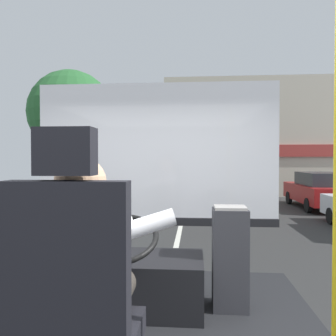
% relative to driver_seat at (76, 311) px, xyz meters
% --- Properties ---
extents(ground, '(18.00, 44.00, 0.06)m').
position_rel_driver_seat_xyz_m(ground, '(0.08, 9.32, -1.27)').
color(ground, '#2C2C2C').
extents(driver_seat, '(0.48, 0.48, 1.27)m').
position_rel_driver_seat_xyz_m(driver_seat, '(0.00, 0.00, 0.00)').
color(driver_seat, black).
rests_on(driver_seat, bus_floor).
extents(bus_driver, '(0.80, 0.56, 0.75)m').
position_rel_driver_seat_xyz_m(bus_driver, '(0.00, 0.11, 0.16)').
color(bus_driver, '#332D28').
rests_on(bus_driver, driver_seat).
extents(steering_console, '(1.10, 0.95, 0.77)m').
position_rel_driver_seat_xyz_m(steering_console, '(0.00, 1.20, -0.31)').
color(steering_console, black).
rests_on(steering_console, bus_floor).
extents(fare_box, '(0.27, 0.24, 0.79)m').
position_rel_driver_seat_xyz_m(fare_box, '(0.76, 1.27, -0.13)').
color(fare_box, '#333338').
rests_on(fare_box, bus_floor).
extents(windshield_panel, '(2.50, 0.08, 1.48)m').
position_rel_driver_seat_xyz_m(windshield_panel, '(0.08, 2.14, 0.52)').
color(windshield_panel, silver).
extents(street_tree, '(3.30, 3.30, 5.36)m').
position_rel_driver_seat_xyz_m(street_tree, '(-4.35, 11.43, 2.45)').
color(street_tree, '#4C3828').
rests_on(street_tree, ground).
extents(shop_building, '(11.65, 4.13, 6.11)m').
position_rel_driver_seat_xyz_m(shop_building, '(4.72, 17.78, 1.80)').
color(shop_building, '#BCB29E').
rests_on(shop_building, ground).
extents(parked_car_red, '(1.76, 3.87, 1.39)m').
position_rel_driver_seat_xyz_m(parked_car_red, '(5.29, 11.94, -0.53)').
color(parked_car_red, maroon).
rests_on(parked_car_red, ground).
extents(parked_car_silver, '(1.86, 4.20, 1.32)m').
position_rel_driver_seat_xyz_m(parked_car_silver, '(5.11, 17.88, -0.57)').
color(parked_car_silver, silver).
rests_on(parked_car_silver, ground).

